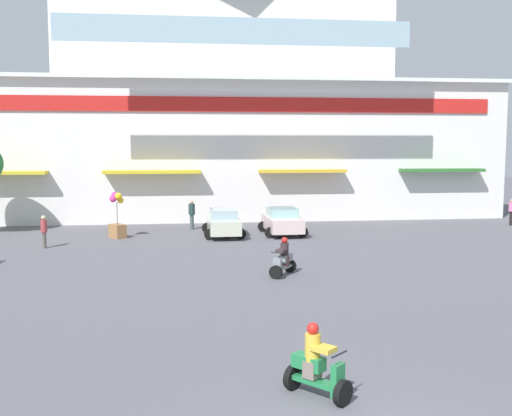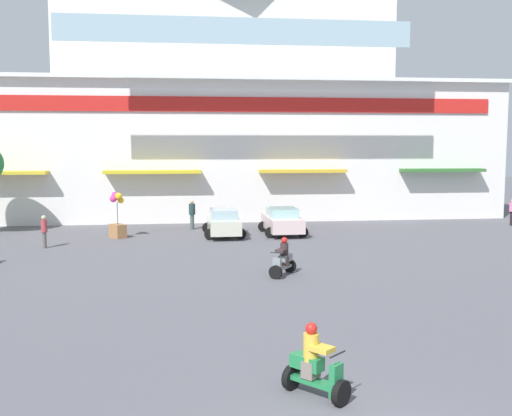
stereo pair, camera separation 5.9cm
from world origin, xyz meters
name	(u,v)px [view 1 (the left image)]	position (x,y,z in m)	size (l,w,h in m)	color
ground_plane	(268,283)	(0.00, 13.00, 0.00)	(128.00, 128.00, 0.00)	#57565E
colonial_building	(223,100)	(0.00, 36.18, 8.23)	(37.42, 16.93, 19.29)	white
parked_car_0	(223,222)	(-0.86, 24.43, 0.76)	(2.28, 4.02, 1.50)	beige
parked_car_1	(282,221)	(2.48, 24.64, 0.77)	(2.46, 3.95, 1.51)	beige
scooter_rider_0	(316,367)	(-0.49, 2.81, 0.63)	(1.31, 1.38, 1.55)	black
scooter_rider_3	(283,260)	(0.77, 14.17, 0.61)	(1.26, 1.53, 1.50)	black
pedestrian_0	(192,213)	(-2.53, 27.25, 1.00)	(0.52, 0.52, 1.76)	#41524D
pedestrian_2	(44,229)	(-9.86, 21.69, 0.94)	(0.41, 0.41, 1.62)	#56524D
pedestrian_3	(512,211)	(17.36, 26.57, 0.94)	(0.56, 0.56, 1.66)	black
balloon_vendor_cart	(117,218)	(-6.62, 24.48, 1.11)	(1.02, 1.08, 2.51)	#9D6D42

